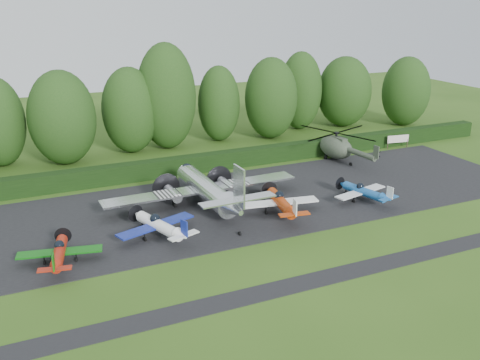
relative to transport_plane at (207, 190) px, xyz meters
name	(u,v)px	position (x,y,z in m)	size (l,w,h in m)	color
ground	(250,252)	(-0.29, -10.40, -1.77)	(160.00, 160.00, 0.00)	#2F5217
apron	(206,209)	(-0.29, -0.40, -1.77)	(70.00, 18.00, 0.01)	black
taxiway_verge	(287,287)	(-0.29, -16.40, -1.77)	(70.00, 2.00, 0.00)	black
hedgerow	(171,175)	(-0.29, 10.60, -1.77)	(90.00, 1.60, 2.00)	black
transport_plane	(207,190)	(0.00, 0.00, 0.00)	(19.79, 15.17, 6.34)	silver
light_plane_red	(59,253)	(-14.41, -6.35, -0.76)	(6.29, 6.62, 2.42)	#A41F0F
light_plane_white	(159,225)	(-6.16, -4.86, -0.63)	(7.14, 7.50, 2.74)	white
light_plane_orange	(281,202)	(5.63, -4.56, -0.59)	(7.39, 7.76, 2.84)	#B8370A
light_plane_blue	(364,192)	(14.73, -4.98, -0.77)	(6.26, 6.58, 2.41)	#1A579F
helicopter	(336,145)	(20.08, 7.89, 0.14)	(11.01, 12.90, 3.55)	#374031
sign_board	(398,139)	(30.70, 9.03, -0.56)	(3.17, 0.12, 1.78)	#3F3326
tree_0	(62,118)	(-10.51, 20.19, 3.88)	(7.92, 7.92, 11.32)	black
tree_3	(130,110)	(-2.01, 21.87, 3.73)	(7.12, 7.12, 11.02)	black
tree_4	(344,92)	(31.43, 22.83, 3.59)	(8.22, 8.22, 10.73)	black
tree_5	(219,104)	(10.52, 22.57, 3.44)	(5.82, 5.82, 10.46)	black
tree_6	(166,97)	(2.86, 21.82, 5.15)	(7.70, 7.70, 13.86)	black
tree_7	(300,91)	(24.28, 23.96, 4.04)	(6.44, 6.44, 11.64)	black
tree_9	(406,91)	(40.42, 19.38, 3.54)	(7.30, 7.30, 10.64)	black
tree_10	(271,98)	(17.74, 20.94, 3.92)	(7.38, 7.38, 11.41)	black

